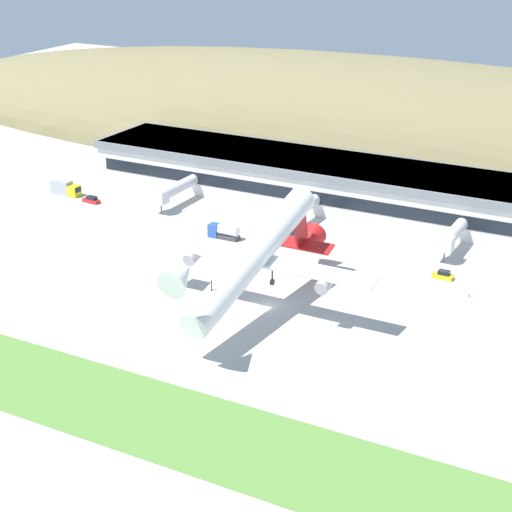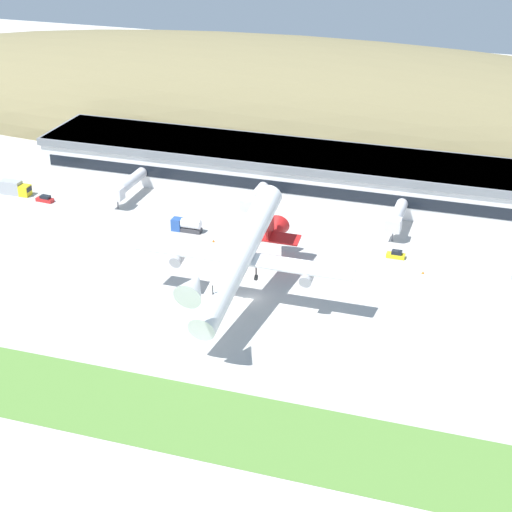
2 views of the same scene
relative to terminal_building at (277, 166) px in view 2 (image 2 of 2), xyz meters
The scene contains 15 objects.
ground_plane 57.15m from the terminal_building, 78.38° to the right, with size 437.84×437.84×0.00m, color #B7B5AF.
grass_strip_foreground 94.19m from the terminal_building, 83.00° to the right, with size 394.06×16.87×0.08m, color #568438.
hill_backdrop 51.58m from the terminal_building, 98.95° to the left, with size 338.98×82.82×49.73m, color olive.
terminal_building is the anchor object (origin of this frame).
jetway_0 36.81m from the terminal_building, 148.49° to the right, with size 3.38×15.88×5.43m.
jetway_1 17.64m from the terminal_building, 90.37° to the right, with size 3.38×12.76×5.43m.
jetway_2 37.23m from the terminal_building, 28.99° to the right, with size 3.38×13.61×5.43m.
cargo_airplane 59.99m from the terminal_building, 79.58° to the right, with size 41.25×50.15×16.01m.
service_car_0 56.26m from the terminal_building, 152.50° to the right, with size 4.37×1.96×1.58m.
service_car_1 46.03m from the terminal_building, 40.77° to the right, with size 3.81×1.70×1.60m.
service_car_3 24.66m from the terminal_building, 86.07° to the right, with size 4.02×2.04×1.60m.
fuel_truck 63.74m from the terminal_building, 157.77° to the right, with size 7.54×2.61×3.38m.
box_truck 33.38m from the terminal_building, 110.01° to the right, with size 6.75×2.23×3.01m.
traffic_cone_0 35.02m from the terminal_building, 96.32° to the right, with size 0.52×0.52×0.58m.
traffic_cone_1 54.35m from the terminal_building, 40.70° to the right, with size 0.52×0.52×0.58m.
Camera 2 is at (44.49, -133.12, 78.71)m, focal length 60.00 mm.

